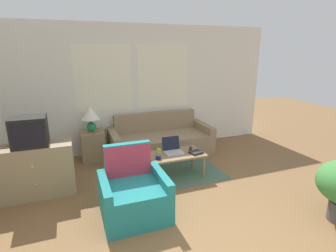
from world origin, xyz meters
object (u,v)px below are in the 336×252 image
couch (160,141)px  table_lamp (90,115)px  television (29,131)px  armchair (133,195)px  laptop (173,149)px  cup_yellow (158,157)px  coffee_table (176,156)px  tv_remote (191,148)px  book_red (196,152)px  cup_navy (159,151)px

couch → table_lamp: size_ratio=4.22×
television → armchair: bearing=-38.0°
couch → laptop: (-0.13, -1.03, 0.22)m
cup_yellow → coffee_table: bearing=19.8°
coffee_table → table_lamp: bearing=135.5°
tv_remote → table_lamp: bearing=144.5°
couch → television: (-2.25, -0.96, 0.74)m
coffee_table → armchair: bearing=-138.8°
book_red → cup_yellow: bearing=-178.2°
laptop → book_red: 0.39m
couch → armchair: bearing=-118.1°
armchair → book_red: 1.44m
cup_navy → cup_yellow: (-0.09, -0.25, -0.00)m
television → table_lamp: 1.42m
television → tv_remote: television is taller
coffee_table → tv_remote: bearing=18.7°
coffee_table → cup_navy: bearing=155.1°
laptop → book_red: (0.35, -0.18, -0.04)m
television → book_red: 2.54m
cup_yellow → tv_remote: 0.72m
couch → table_lamp: bearing=174.5°
couch → television: television is taller
cup_yellow → armchair: bearing=-129.8°
television → table_lamp: size_ratio=0.95×
cup_yellow → cup_navy: bearing=69.7°
laptop → tv_remote: bearing=5.2°
television → cup_navy: size_ratio=6.32×
book_red → tv_remote: bearing=88.6°
tv_remote → book_red: bearing=-91.4°
book_red → laptop: bearing=152.0°
table_lamp → cup_navy: bearing=-48.3°
coffee_table → cup_yellow: size_ratio=11.22×
armchair → table_lamp: 2.16m
coffee_table → cup_navy: (-0.27, 0.12, 0.09)m
coffee_table → television: bearing=176.2°
couch → coffee_table: size_ratio=2.21×
cup_yellow → book_red: (0.67, 0.02, -0.02)m
couch → armchair: 2.17m
armchair → table_lamp: size_ratio=1.82×
cup_navy → table_lamp: bearing=131.7°
television → cup_yellow: (1.80, -0.27, -0.54)m
couch → armchair: (-1.03, -1.92, 0.02)m
table_lamp → laptop: 1.73m
table_lamp → book_red: bearing=-40.5°
table_lamp → armchair: bearing=-81.1°
cup_yellow → television: bearing=171.4°
table_lamp → cup_yellow: 1.69m
television → cup_navy: (1.89, -0.02, -0.54)m
laptop → book_red: bearing=-28.0°
armchair → coffee_table: 1.24m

